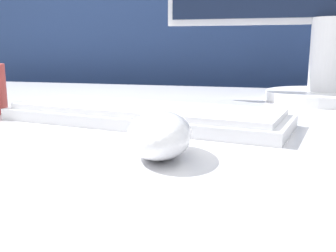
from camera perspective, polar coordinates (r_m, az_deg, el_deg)
The scene contains 3 objects.
partition_panel at distance 1.23m, azimuth 7.73°, elevation -1.55°, with size 5.00×0.03×1.08m.
computer_mouse_near at distance 0.38m, azimuth -1.22°, elevation -1.23°, with size 0.08×0.11×0.04m.
keyboard at distance 0.55m, azimuth -3.61°, elevation 1.66°, with size 0.42×0.20×0.02m.
Camera 1 is at (0.14, -0.60, 0.81)m, focal length 42.00 mm.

